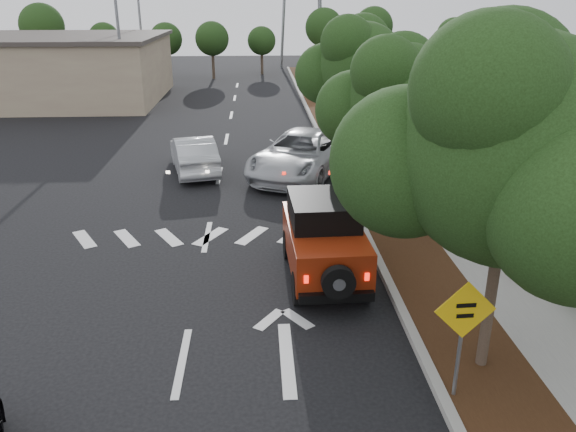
{
  "coord_description": "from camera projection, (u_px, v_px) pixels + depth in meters",
  "views": [
    {
      "loc": [
        1.52,
        -9.03,
        6.48
      ],
      "look_at": [
        2.19,
        3.0,
        1.77
      ],
      "focal_mm": 35.0,
      "sensor_mm": 36.0,
      "label": 1
    }
  ],
  "objects": [
    {
      "name": "ground",
      "position": [
        182.0,
        362.0,
        10.68
      ],
      "size": [
        120.0,
        120.0,
        0.0
      ],
      "primitive_type": "plane",
      "color": "black",
      "rests_on": "ground"
    },
    {
      "name": "curb",
      "position": [
        337.0,
        172.0,
        22.05
      ],
      "size": [
        0.2,
        70.0,
        0.15
      ],
      "primitive_type": "cube",
      "color": "#9E9B93",
      "rests_on": "ground"
    },
    {
      "name": "planting_strip",
      "position": [
        362.0,
        172.0,
        22.11
      ],
      "size": [
        1.8,
        70.0,
        0.12
      ],
      "primitive_type": "cube",
      "color": "black",
      "rests_on": "ground"
    },
    {
      "name": "sidewalk",
      "position": [
        409.0,
        171.0,
        22.2
      ],
      "size": [
        2.0,
        70.0,
        0.12
      ],
      "primitive_type": "cube",
      "color": "gray",
      "rests_on": "ground"
    },
    {
      "name": "hedge",
      "position": [
        445.0,
        162.0,
        22.15
      ],
      "size": [
        0.8,
        70.0,
        0.8
      ],
      "primitive_type": "cube",
      "color": "black",
      "rests_on": "ground"
    },
    {
      "name": "transmission_tower",
      "position": [
        301.0,
        67.0,
        55.63
      ],
      "size": [
        7.0,
        4.0,
        28.0
      ],
      "primitive_type": null,
      "color": "slate",
      "rests_on": "ground"
    },
    {
      "name": "street_tree_near",
      "position": [
        480.0,
        368.0,
        10.5
      ],
      "size": [
        3.8,
        3.8,
        5.92
      ],
      "primitive_type": null,
      "color": "black",
      "rests_on": "ground"
    },
    {
      "name": "street_tree_mid",
      "position": [
        394.0,
        226.0,
        17.01
      ],
      "size": [
        3.2,
        3.2,
        5.32
      ],
      "primitive_type": null,
      "color": "black",
      "rests_on": "ground"
    },
    {
      "name": "street_tree_far",
      "position": [
        357.0,
        166.0,
        23.06
      ],
      "size": [
        3.4,
        3.4,
        5.62
      ],
      "primitive_type": null,
      "color": "black",
      "rests_on": "ground"
    },
    {
      "name": "light_pole_a",
      "position": [
        127.0,
        110.0,
        34.53
      ],
      "size": [
        2.0,
        0.22,
        9.0
      ],
      "primitive_type": null,
      "color": "slate",
      "rests_on": "ground"
    },
    {
      "name": "light_pole_b",
      "position": [
        146.0,
        82.0,
        45.63
      ],
      "size": [
        2.0,
        0.22,
        9.0
      ],
      "primitive_type": null,
      "color": "slate",
      "rests_on": "ground"
    },
    {
      "name": "red_jeep",
      "position": [
        323.0,
        237.0,
        13.71
      ],
      "size": [
        1.87,
        3.96,
        2.0
      ],
      "rotation": [
        0.0,
        0.0,
        0.04
      ],
      "color": "black",
      "rests_on": "ground"
    },
    {
      "name": "silver_suv_ahead",
      "position": [
        301.0,
        154.0,
        21.63
      ],
      "size": [
        5.03,
        6.62,
        1.67
      ],
      "primitive_type": "imported",
      "rotation": [
        0.0,
        0.0,
        -0.43
      ],
      "color": "#AEB1B6",
      "rests_on": "ground"
    },
    {
      "name": "silver_sedan_oncoming",
      "position": [
        194.0,
        154.0,
        22.07
      ],
      "size": [
        2.43,
        4.55,
        1.43
      ],
      "primitive_type": "imported",
      "rotation": [
        0.0,
        0.0,
        3.36
      ],
      "color": "#B7BAC0",
      "rests_on": "ground"
    },
    {
      "name": "parked_suv",
      "position": [
        106.0,
        96.0,
        34.42
      ],
      "size": [
        5.32,
        3.81,
        1.68
      ],
      "primitive_type": "imported",
      "rotation": [
        0.0,
        0.0,
        1.16
      ],
      "color": "#A2A5A9",
      "rests_on": "ground"
    },
    {
      "name": "speed_hump_sign",
      "position": [
        463.0,
        324.0,
        9.11
      ],
      "size": [
        1.03,
        0.1,
        2.19
      ],
      "rotation": [
        0.0,
        0.0,
        0.05
      ],
      "color": "slate",
      "rests_on": "ground"
    },
    {
      "name": "terracotta_planter",
      "position": [
        532.0,
        245.0,
        13.55
      ],
      "size": [
        0.76,
        0.76,
        1.32
      ],
      "rotation": [
        0.0,
        0.0,
        -0.04
      ],
      "color": "brown",
      "rests_on": "ground"
    }
  ]
}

